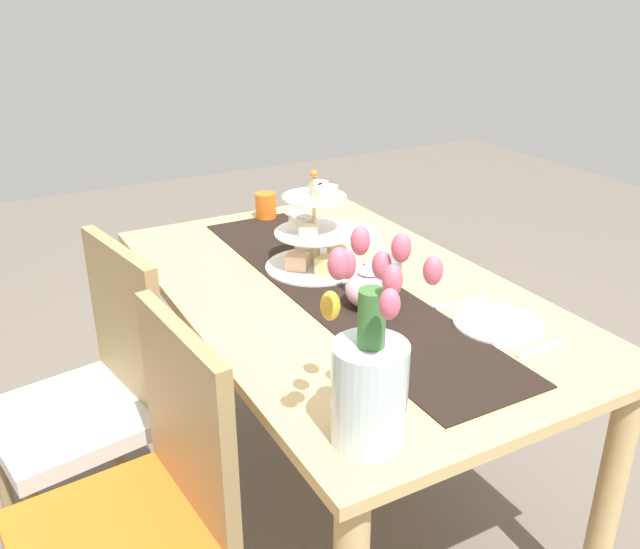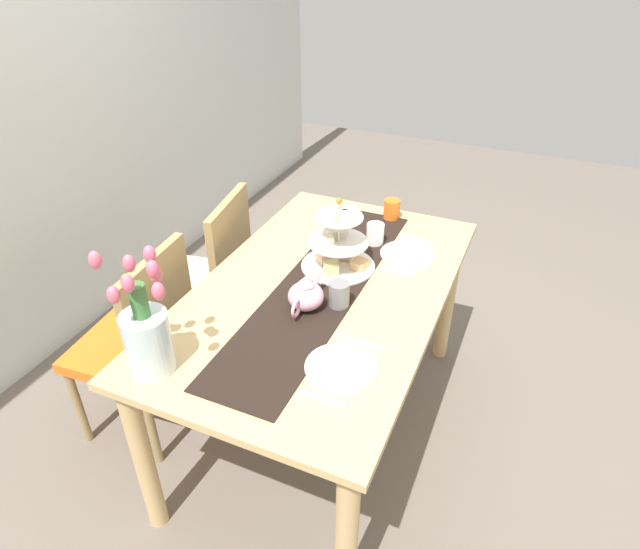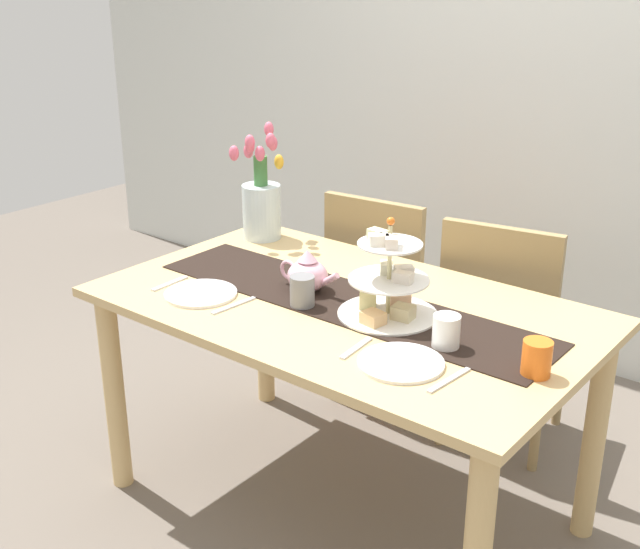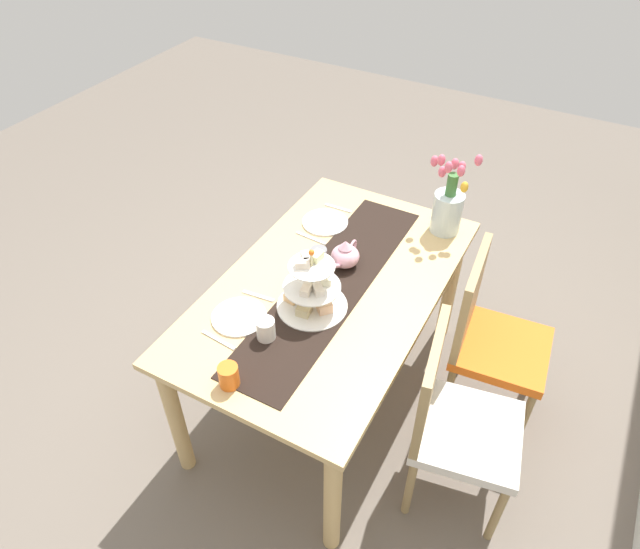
{
  "view_description": "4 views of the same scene",
  "coord_description": "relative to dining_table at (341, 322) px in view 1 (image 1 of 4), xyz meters",
  "views": [
    {
      "loc": [
        -1.52,
        0.91,
        1.57
      ],
      "look_at": [
        0.04,
        0.05,
        0.79
      ],
      "focal_mm": 38.08,
      "sensor_mm": 36.0,
      "label": 1
    },
    {
      "loc": [
        -1.59,
        -0.69,
        1.94
      ],
      "look_at": [
        -0.03,
        -0.0,
        0.83
      ],
      "focal_mm": 30.57,
      "sensor_mm": 36.0,
      "label": 2
    },
    {
      "loc": [
        1.38,
        -1.85,
        1.75
      ],
      "look_at": [
        -0.1,
        -0.0,
        0.83
      ],
      "focal_mm": 45.55,
      "sensor_mm": 36.0,
      "label": 3
    },
    {
      "loc": [
        1.65,
        0.85,
        2.45
      ],
      "look_at": [
        0.04,
        -0.03,
        0.84
      ],
      "focal_mm": 31.94,
      "sensor_mm": 36.0,
      "label": 4
    }
  ],
  "objects": [
    {
      "name": "knife_right",
      "position": [
        0.51,
        -0.23,
        0.12
      ],
      "size": [
        0.03,
        0.17,
        0.01
      ],
      "primitive_type": "cube",
      "rotation": [
        0.0,
        0.0,
        -0.1
      ],
      "color": "silver",
      "rests_on": "dining_table"
    },
    {
      "name": "mug_orange",
      "position": [
        0.66,
        -0.07,
        0.16
      ],
      "size": [
        0.08,
        0.08,
        0.09
      ],
      "primitive_type": "cylinder",
      "color": "orange",
      "rests_on": "dining_table"
    },
    {
      "name": "fork_left",
      "position": [
        -0.54,
        -0.23,
        0.12
      ],
      "size": [
        0.02,
        0.15,
        0.01
      ],
      "primitive_type": "cube",
      "rotation": [
        0.0,
        0.0,
        0.03
      ],
      "color": "silver",
      "rests_on": "dining_table"
    },
    {
      "name": "dinner_plate_right",
      "position": [
        0.36,
        -0.23,
        0.12
      ],
      "size": [
        0.23,
        0.23,
        0.01
      ],
      "primitive_type": "cylinder",
      "color": "white",
      "rests_on": "dining_table"
    },
    {
      "name": "dinner_plate_left",
      "position": [
        -0.39,
        -0.23,
        0.12
      ],
      "size": [
        0.23,
        0.23,
        0.01
      ],
      "primitive_type": "cylinder",
      "color": "white",
      "rests_on": "dining_table"
    },
    {
      "name": "table_runner",
      "position": [
        0.0,
        0.01,
        0.11
      ],
      "size": [
        1.35,
        0.31,
        0.0
      ],
      "primitive_type": "cube",
      "color": "black",
      "rests_on": "dining_table"
    },
    {
      "name": "tulip_vase",
      "position": [
        -0.63,
        0.31,
        0.25
      ],
      "size": [
        0.17,
        0.23,
        0.42
      ],
      "color": "silver",
      "rests_on": "dining_table"
    },
    {
      "name": "chair_left",
      "position": [
        -0.3,
        0.68,
        -0.14
      ],
      "size": [
        0.46,
        0.46,
        0.91
      ],
      "color": "#9C8254",
      "rests_on": "ground_plane"
    },
    {
      "name": "dining_table",
      "position": [
        0.0,
        0.0,
        0.0
      ],
      "size": [
        1.53,
        0.91,
        0.76
      ],
      "color": "tan",
      "rests_on": "ground_plane"
    },
    {
      "name": "teapot",
      "position": [
        -0.15,
        0.0,
        0.17
      ],
      "size": [
        0.24,
        0.13,
        0.14
      ],
      "color": "#E5A8BC",
      "rests_on": "table_runner"
    },
    {
      "name": "tiered_cake_stand",
      "position": [
        0.16,
        -0.0,
        0.2
      ],
      "size": [
        0.3,
        0.3,
        0.3
      ],
      "color": "beige",
      "rests_on": "table_runner"
    },
    {
      "name": "chair_right",
      "position": [
        0.22,
        0.68,
        -0.14
      ],
      "size": [
        0.49,
        0.49,
        0.91
      ],
      "color": "#9C8254",
      "rests_on": "ground_plane"
    },
    {
      "name": "knife_left",
      "position": [
        -0.25,
        -0.23,
        0.12
      ],
      "size": [
        0.03,
        0.17,
        0.01
      ],
      "primitive_type": "cube",
      "rotation": [
        0.0,
        0.0,
        -0.08
      ],
      "color": "silver",
      "rests_on": "dining_table"
    },
    {
      "name": "mug_white_text",
      "position": [
        0.4,
        -0.07,
        0.16
      ],
      "size": [
        0.08,
        0.08,
        0.09
      ],
      "primitive_type": "cylinder",
      "color": "white",
      "rests_on": "dining_table"
    },
    {
      "name": "fork_right",
      "position": [
        0.22,
        -0.23,
        0.12
      ],
      "size": [
        0.03,
        0.15,
        0.01
      ],
      "primitive_type": "cube",
      "rotation": [
        0.0,
        0.0,
        0.09
      ],
      "color": "silver",
      "rests_on": "dining_table"
    },
    {
      "name": "ground_plane",
      "position": [
        0.0,
        0.0,
        -0.65
      ],
      "size": [
        8.0,
        8.0,
        0.0
      ],
      "primitive_type": "plane",
      "color": "#6B6056"
    },
    {
      "name": "mug_grey",
      "position": [
        -0.08,
        -0.1,
        0.16
      ],
      "size": [
        0.08,
        0.08,
        0.09
      ],
      "primitive_type": "cylinder",
      "color": "slate",
      "rests_on": "table_runner"
    }
  ]
}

